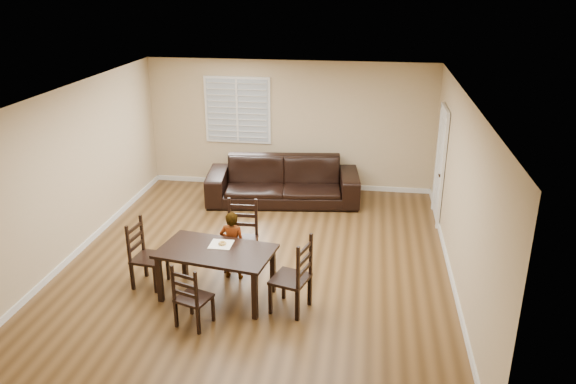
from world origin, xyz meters
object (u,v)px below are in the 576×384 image
object	(u,v)px
dining_table	(216,256)
chair_far	(189,301)
chair_near	(242,236)
sofa	(283,181)
chair_right	(299,279)
child	(233,245)
donut	(222,243)
chair_left	(141,256)

from	to	relation	value
dining_table	chair_far	distance (m)	0.86
chair_near	sofa	world-z (taller)	chair_near
chair_right	child	world-z (taller)	chair_right
child	donut	size ratio (longest dim) A/B	9.42
dining_table	child	bearing A→B (deg)	90.00
chair_left	chair_right	size ratio (longest dim) A/B	0.93
chair_left	chair_right	world-z (taller)	chair_right
chair_right	sofa	xyz separation A→B (m)	(-0.83, 3.93, -0.06)
chair_near	chair_far	xyz separation A→B (m)	(-0.29, -1.81, -0.08)
dining_table	chair_near	world-z (taller)	chair_near
chair_near	chair_left	distance (m)	1.56
chair_near	chair_far	bearing A→B (deg)	-100.33
child	sofa	world-z (taller)	child
chair_far	chair_left	xyz separation A→B (m)	(-1.04, 1.00, 0.05)
chair_left	child	size ratio (longest dim) A/B	0.94
child	donut	xyz separation A→B (m)	(-0.04, -0.39, 0.23)
chair_left	donut	bearing A→B (deg)	-84.28
chair_near	chair_left	xyz separation A→B (m)	(-1.33, -0.81, -0.03)
chair_right	sofa	size ratio (longest dim) A/B	0.36
chair_right	child	bearing A→B (deg)	-108.93
dining_table	chair_far	bearing A→B (deg)	-91.21
chair_near	donut	size ratio (longest dim) A/B	9.50
chair_right	donut	distance (m)	1.24
sofa	donut	bearing A→B (deg)	-101.73
donut	sofa	xyz separation A→B (m)	(0.31, 3.54, -0.32)
dining_table	sofa	xyz separation A→B (m)	(0.36, 3.71, -0.21)
donut	child	bearing A→B (deg)	83.49
child	donut	distance (m)	0.45
dining_table	chair_right	distance (m)	1.22
child	sofa	bearing A→B (deg)	-92.44
sofa	dining_table	bearing A→B (deg)	-102.23
chair_near	child	xyz separation A→B (m)	(-0.05, -0.44, 0.05)
chair_left	donut	distance (m)	1.27
sofa	chair_left	bearing A→B (deg)	-120.40
dining_table	chair_left	bearing A→B (deg)	-179.72
dining_table	chair_near	bearing A→B (deg)	91.36
sofa	chair_right	bearing A→B (deg)	-84.74
chair_right	donut	world-z (taller)	chair_right
chair_right	sofa	bearing A→B (deg)	-151.77
donut	sofa	size ratio (longest dim) A/B	0.04
chair_left	child	bearing A→B (deg)	-67.21
chair_left	child	world-z (taller)	child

